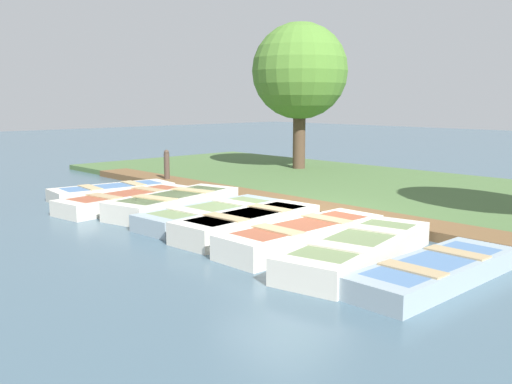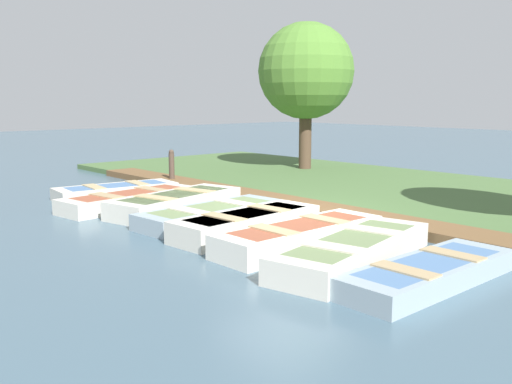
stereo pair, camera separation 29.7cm
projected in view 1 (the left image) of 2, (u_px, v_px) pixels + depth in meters
name	position (u px, v px, depth m)	size (l,w,h in m)	color
ground_plane	(285.00, 224.00, 11.80)	(80.00, 80.00, 0.00)	#425B6B
shore_bank	(415.00, 193.00, 15.17)	(8.00, 24.00, 0.17)	#476638
dock_walkway	(327.00, 211.00, 12.71)	(1.01, 18.86, 0.19)	brown
rowboat_0	(113.00, 192.00, 14.87)	(3.22, 1.40, 0.35)	beige
rowboat_1	(128.00, 200.00, 13.55)	(3.56, 1.48, 0.38)	beige
rowboat_2	(174.00, 203.00, 12.98)	(3.52, 1.88, 0.44)	beige
rowboat_3	(212.00, 214.00, 11.94)	(3.42, 1.34, 0.36)	#8C9EA8
rowboat_4	(249.00, 223.00, 10.86)	(3.23, 1.22, 0.44)	beige
rowboat_5	(303.00, 235.00, 9.88)	(3.35, 1.04, 0.44)	silver
rowboat_6	(358.00, 250.00, 8.97)	(3.73, 1.79, 0.42)	beige
rowboat_7	(435.00, 271.00, 8.00)	(3.16, 1.01, 0.33)	#8C9EA8
mooring_post_near	(167.00, 167.00, 17.07)	(0.17, 0.17, 1.07)	#47382D
park_tree_far_left	(300.00, 72.00, 19.49)	(3.29, 3.29, 5.16)	#4C3828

